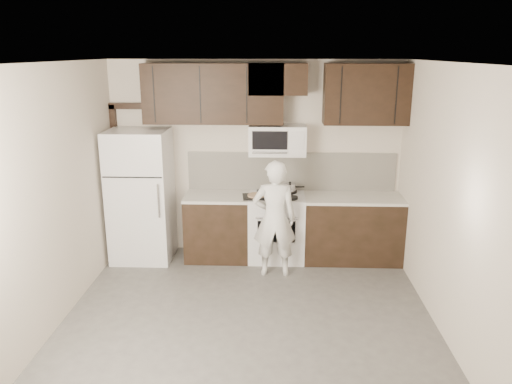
# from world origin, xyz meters

# --- Properties ---
(floor) EXTENTS (4.50, 4.50, 0.00)m
(floor) POSITION_xyz_m (0.00, 0.00, 0.00)
(floor) COLOR #4F4D4A
(floor) RESTS_ON ground
(back_wall) EXTENTS (4.00, 0.00, 4.00)m
(back_wall) POSITION_xyz_m (0.00, 2.25, 1.35)
(back_wall) COLOR beige
(back_wall) RESTS_ON ground
(ceiling) EXTENTS (4.50, 4.50, 0.00)m
(ceiling) POSITION_xyz_m (0.00, 0.00, 2.70)
(ceiling) COLOR white
(ceiling) RESTS_ON back_wall
(counter_run) EXTENTS (2.95, 0.64, 0.91)m
(counter_run) POSITION_xyz_m (0.60, 1.94, 0.46)
(counter_run) COLOR black
(counter_run) RESTS_ON floor
(stove) EXTENTS (0.76, 0.66, 0.94)m
(stove) POSITION_xyz_m (0.30, 1.94, 0.46)
(stove) COLOR silver
(stove) RESTS_ON floor
(backsplash) EXTENTS (2.90, 0.02, 0.54)m
(backsplash) POSITION_xyz_m (0.50, 2.24, 1.18)
(backsplash) COLOR silver
(backsplash) RESTS_ON counter_run
(upper_cabinets) EXTENTS (3.48, 0.35, 0.78)m
(upper_cabinets) POSITION_xyz_m (0.21, 2.08, 2.28)
(upper_cabinets) COLOR black
(upper_cabinets) RESTS_ON back_wall
(microwave) EXTENTS (0.76, 0.42, 0.40)m
(microwave) POSITION_xyz_m (0.30, 2.06, 1.65)
(microwave) COLOR silver
(microwave) RESTS_ON upper_cabinets
(refrigerator) EXTENTS (0.80, 0.76, 1.80)m
(refrigerator) POSITION_xyz_m (-1.55, 1.89, 0.90)
(refrigerator) COLOR silver
(refrigerator) RESTS_ON floor
(door_trim) EXTENTS (0.50, 0.08, 2.12)m
(door_trim) POSITION_xyz_m (-1.92, 2.21, 1.25)
(door_trim) COLOR black
(door_trim) RESTS_ON floor
(saucepan) EXTENTS (0.29, 0.17, 0.16)m
(saucepan) POSITION_xyz_m (0.48, 2.09, 0.97)
(saucepan) COLOR silver
(saucepan) RESTS_ON stove
(baking_tray) EXTENTS (0.42, 0.33, 0.02)m
(baking_tray) POSITION_xyz_m (0.04, 1.84, 0.92)
(baking_tray) COLOR black
(baking_tray) RESTS_ON counter_run
(pizza) EXTENTS (0.29, 0.29, 0.02)m
(pizza) POSITION_xyz_m (0.04, 1.84, 0.94)
(pizza) COLOR tan
(pizza) RESTS_ON baking_tray
(person) EXTENTS (0.56, 0.38, 1.52)m
(person) POSITION_xyz_m (0.27, 1.41, 0.76)
(person) COLOR white
(person) RESTS_ON floor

